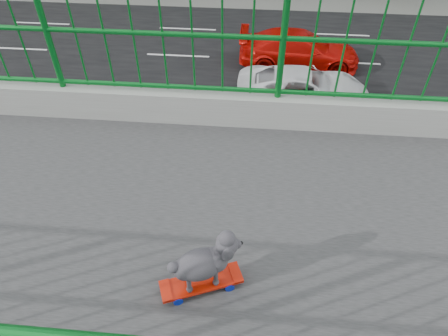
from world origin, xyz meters
TOP-DOWN VIEW (x-y plane):
  - road at (-13.00, 0.00)m, footprint 18.00×90.00m
  - skateboard at (0.41, 3.53)m, footprint 0.33×0.53m
  - poodle at (0.40, 3.55)m, footprint 0.29×0.43m
  - car_0 at (-6.00, -2.44)m, footprint 1.87×4.64m
  - car_2 at (-12.40, 5.67)m, footprint 2.40×5.20m
  - car_3 at (-15.60, 5.65)m, footprint 2.19×5.38m

SIDE VIEW (x-z plane):
  - road at x=-13.00m, z-range 0.00..0.02m
  - car_2 at x=-12.40m, z-range 0.00..1.45m
  - car_3 at x=-15.60m, z-range 0.00..1.56m
  - car_0 at x=-6.00m, z-range 0.00..1.58m
  - skateboard at x=0.41m, z-range 7.02..7.09m
  - poodle at x=0.40m, z-range 7.08..7.46m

